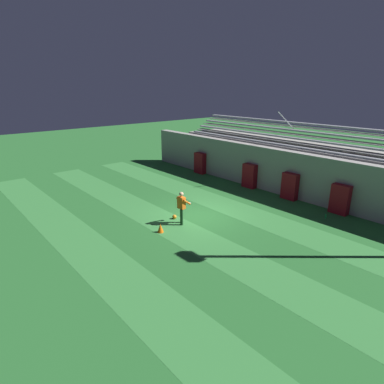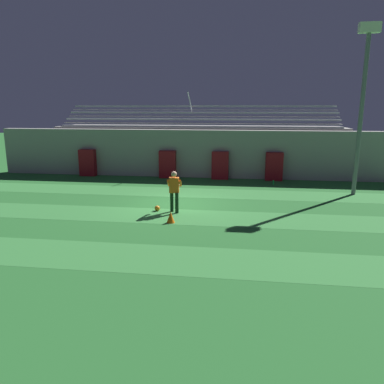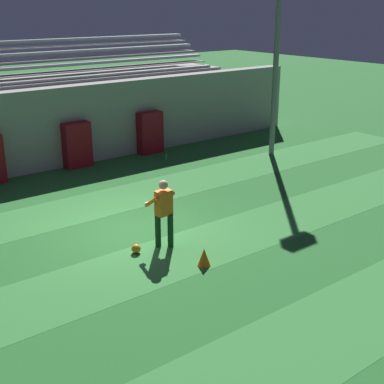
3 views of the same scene
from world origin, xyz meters
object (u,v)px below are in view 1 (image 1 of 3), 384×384
(padding_pillar_gate_right, at_px, (290,186))
(padding_pillar_far_left, at_px, (200,163))
(padding_pillar_gate_left, at_px, (250,176))
(traffic_cone, at_px, (160,228))
(soccer_ball, at_px, (174,217))
(padding_pillar_far_right, at_px, (340,199))
(goalkeeper, at_px, (182,206))
(water_bottle, at_px, (326,216))

(padding_pillar_gate_right, relative_size, padding_pillar_far_left, 1.00)
(padding_pillar_gate_left, bearing_deg, traffic_cone, -78.02)
(padding_pillar_gate_right, height_order, soccer_ball, padding_pillar_gate_right)
(padding_pillar_far_left, xyz_separation_m, padding_pillar_far_right, (11.13, 0.00, 0.00))
(padding_pillar_gate_right, relative_size, soccer_ball, 7.29)
(padding_pillar_far_right, height_order, traffic_cone, padding_pillar_far_right)
(goalkeeper, distance_m, water_bottle, 7.53)
(soccer_ball, bearing_deg, padding_pillar_far_right, 54.12)
(padding_pillar_gate_right, distance_m, water_bottle, 3.27)
(water_bottle, bearing_deg, padding_pillar_far_right, 85.26)
(padding_pillar_gate_left, bearing_deg, padding_pillar_gate_right, 0.00)
(soccer_ball, height_order, traffic_cone, traffic_cone)
(padding_pillar_far_right, relative_size, water_bottle, 6.68)
(padding_pillar_far_right, distance_m, goalkeeper, 8.52)
(padding_pillar_gate_left, relative_size, padding_pillar_far_right, 1.00)
(padding_pillar_gate_right, distance_m, soccer_ball, 7.50)
(padding_pillar_far_left, relative_size, traffic_cone, 3.82)
(goalkeeper, bearing_deg, traffic_cone, -85.33)
(water_bottle, bearing_deg, padding_pillar_gate_right, 158.38)
(padding_pillar_far_left, bearing_deg, goalkeeper, -47.40)
(goalkeeper, bearing_deg, soccer_ball, 172.57)
(traffic_cone, bearing_deg, goalkeeper, 94.67)
(goalkeeper, xyz_separation_m, water_bottle, (4.36, 6.08, -0.83))
(padding_pillar_far_left, distance_m, soccer_ball, 9.34)
(padding_pillar_gate_right, xyz_separation_m, padding_pillar_far_right, (3.07, 0.00, 0.00))
(padding_pillar_gate_left, bearing_deg, padding_pillar_far_left, 180.00)
(soccer_ball, xyz_separation_m, water_bottle, (5.09, 5.99, 0.01))
(padding_pillar_gate_right, bearing_deg, padding_pillar_far_right, 0.00)
(goalkeeper, relative_size, soccer_ball, 7.59)
(padding_pillar_gate_left, distance_m, traffic_cone, 8.86)
(padding_pillar_gate_left, xyz_separation_m, goalkeeper, (1.72, -7.26, 0.15))
(water_bottle, bearing_deg, traffic_cone, -119.63)
(padding_pillar_far_left, bearing_deg, traffic_cone, -51.86)
(padding_pillar_far_right, height_order, soccer_ball, padding_pillar_far_right)
(padding_pillar_far_right, distance_m, traffic_cone, 9.69)
(water_bottle, bearing_deg, padding_pillar_far_left, 173.90)
(padding_pillar_gate_left, xyz_separation_m, padding_pillar_gate_right, (3.11, 0.00, 0.00))
(padding_pillar_far_left, height_order, goalkeeper, goalkeeper)
(goalkeeper, height_order, traffic_cone, goalkeeper)
(soccer_ball, xyz_separation_m, traffic_cone, (0.84, -1.48, 0.10))
(traffic_cone, bearing_deg, padding_pillar_far_right, 63.32)
(padding_pillar_gate_left, height_order, water_bottle, padding_pillar_gate_left)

